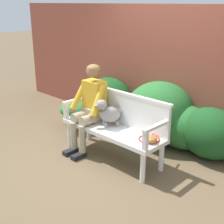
{
  "coord_description": "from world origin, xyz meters",
  "views": [
    {
      "loc": [
        2.92,
        -3.0,
        2.22
      ],
      "look_at": [
        0.0,
        0.0,
        0.73
      ],
      "focal_mm": 49.91,
      "sensor_mm": 36.0,
      "label": 1
    }
  ],
  "objects_px": {
    "dog_on_bench": "(108,113)",
    "tennis_racket": "(150,138)",
    "potted_plant": "(75,112)",
    "baseball_glove": "(150,139)",
    "garden_bench": "(112,132)",
    "person_seated": "(90,104)"
  },
  "relations": [
    {
      "from": "person_seated",
      "to": "potted_plant",
      "type": "height_order",
      "value": "person_seated"
    },
    {
      "from": "baseball_glove",
      "to": "garden_bench",
      "type": "bearing_deg",
      "value": -151.94
    },
    {
      "from": "garden_bench",
      "to": "baseball_glove",
      "type": "relative_size",
      "value": 7.55
    },
    {
      "from": "person_seated",
      "to": "potted_plant",
      "type": "bearing_deg",
      "value": 157.24
    },
    {
      "from": "dog_on_bench",
      "to": "potted_plant",
      "type": "xyz_separation_m",
      "value": [
        -1.17,
        0.31,
        -0.36
      ]
    },
    {
      "from": "dog_on_bench",
      "to": "tennis_racket",
      "type": "height_order",
      "value": "dog_on_bench"
    },
    {
      "from": "tennis_racket",
      "to": "potted_plant",
      "type": "bearing_deg",
      "value": 172.76
    },
    {
      "from": "tennis_racket",
      "to": "baseball_glove",
      "type": "height_order",
      "value": "baseball_glove"
    },
    {
      "from": "person_seated",
      "to": "potted_plant",
      "type": "relative_size",
      "value": 2.51
    },
    {
      "from": "dog_on_bench",
      "to": "tennis_racket",
      "type": "bearing_deg",
      "value": 5.39
    },
    {
      "from": "person_seated",
      "to": "potted_plant",
      "type": "xyz_separation_m",
      "value": [
        -0.82,
        0.34,
        -0.42
      ]
    },
    {
      "from": "garden_bench",
      "to": "tennis_racket",
      "type": "xyz_separation_m",
      "value": [
        0.63,
        0.09,
        0.07
      ]
    },
    {
      "from": "garden_bench",
      "to": "tennis_racket",
      "type": "distance_m",
      "value": 0.64
    },
    {
      "from": "dog_on_bench",
      "to": "potted_plant",
      "type": "distance_m",
      "value": 1.26
    },
    {
      "from": "person_seated",
      "to": "tennis_racket",
      "type": "relative_size",
      "value": 2.31
    },
    {
      "from": "dog_on_bench",
      "to": "person_seated",
      "type": "bearing_deg",
      "value": -174.14
    },
    {
      "from": "baseball_glove",
      "to": "potted_plant",
      "type": "height_order",
      "value": "baseball_glove"
    },
    {
      "from": "baseball_glove",
      "to": "tennis_racket",
      "type": "bearing_deg",
      "value": 157.84
    },
    {
      "from": "garden_bench",
      "to": "tennis_racket",
      "type": "bearing_deg",
      "value": 7.85
    },
    {
      "from": "person_seated",
      "to": "tennis_racket",
      "type": "xyz_separation_m",
      "value": [
        1.07,
        0.1,
        -0.26
      ]
    },
    {
      "from": "tennis_racket",
      "to": "person_seated",
      "type": "bearing_deg",
      "value": -174.46
    },
    {
      "from": "dog_on_bench",
      "to": "tennis_racket",
      "type": "xyz_separation_m",
      "value": [
        0.72,
        0.07,
        -0.2
      ]
    }
  ]
}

